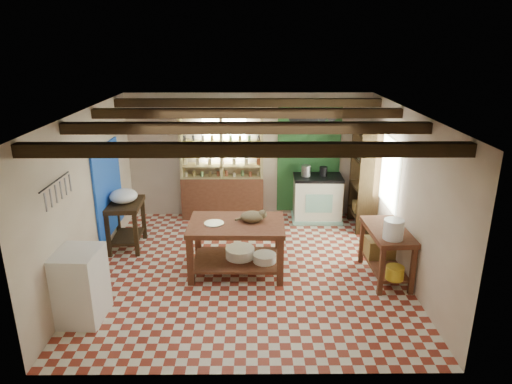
{
  "coord_description": "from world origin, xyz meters",
  "views": [
    {
      "loc": [
        0.09,
        -6.75,
        3.64
      ],
      "look_at": [
        0.14,
        0.3,
        1.25
      ],
      "focal_mm": 32.0,
      "sensor_mm": 36.0,
      "label": 1
    }
  ],
  "objects_px": {
    "stove": "(317,198)",
    "right_counter": "(386,253)",
    "work_table": "(237,247)",
    "white_cabinet": "(81,285)",
    "prep_table": "(126,225)",
    "cat": "(252,217)"
  },
  "relations": [
    {
      "from": "prep_table",
      "to": "cat",
      "type": "bearing_deg",
      "value": -24.06
    },
    {
      "from": "white_cabinet",
      "to": "cat",
      "type": "distance_m",
      "value": 2.7
    },
    {
      "from": "stove",
      "to": "prep_table",
      "type": "xyz_separation_m",
      "value": [
        -3.62,
        -1.3,
        -0.05
      ]
    },
    {
      "from": "work_table",
      "to": "stove",
      "type": "height_order",
      "value": "stove"
    },
    {
      "from": "white_cabinet",
      "to": "work_table",
      "type": "bearing_deg",
      "value": 35.74
    },
    {
      "from": "work_table",
      "to": "stove",
      "type": "distance_m",
      "value": 2.73
    },
    {
      "from": "work_table",
      "to": "cat",
      "type": "relative_size",
      "value": 4.01
    },
    {
      "from": "right_counter",
      "to": "cat",
      "type": "relative_size",
      "value": 3.07
    },
    {
      "from": "right_counter",
      "to": "work_table",
      "type": "bearing_deg",
      "value": 172.46
    },
    {
      "from": "stove",
      "to": "cat",
      "type": "bearing_deg",
      "value": -120.72
    },
    {
      "from": "right_counter",
      "to": "prep_table",
      "type": "bearing_deg",
      "value": 163.0
    },
    {
      "from": "stove",
      "to": "white_cabinet",
      "type": "bearing_deg",
      "value": -134.92
    },
    {
      "from": "prep_table",
      "to": "white_cabinet",
      "type": "distance_m",
      "value": 2.23
    },
    {
      "from": "work_table",
      "to": "white_cabinet",
      "type": "distance_m",
      "value": 2.42
    },
    {
      "from": "stove",
      "to": "right_counter",
      "type": "relative_size",
      "value": 0.85
    },
    {
      "from": "right_counter",
      "to": "stove",
      "type": "bearing_deg",
      "value": 104.92
    },
    {
      "from": "stove",
      "to": "cat",
      "type": "relative_size",
      "value": 2.6
    },
    {
      "from": "prep_table",
      "to": "right_counter",
      "type": "bearing_deg",
      "value": -17.42
    },
    {
      "from": "work_table",
      "to": "prep_table",
      "type": "bearing_deg",
      "value": 156.44
    },
    {
      "from": "right_counter",
      "to": "cat",
      "type": "bearing_deg",
      "value": 170.64
    },
    {
      "from": "stove",
      "to": "right_counter",
      "type": "distance_m",
      "value": 2.55
    },
    {
      "from": "work_table",
      "to": "white_cabinet",
      "type": "height_order",
      "value": "white_cabinet"
    }
  ]
}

